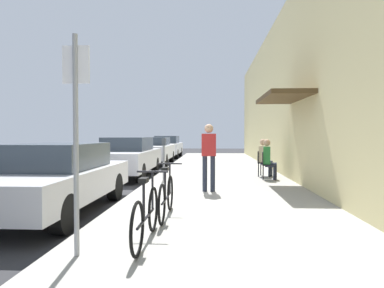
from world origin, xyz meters
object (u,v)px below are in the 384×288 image
(parked_car_0, at_px, (56,177))
(parking_meter, at_px, (164,156))
(cafe_chair_0, at_px, (267,164))
(cafe_chair_1, at_px, (263,162))
(street_sign, at_px, (76,127))
(seated_patron_0, at_px, (269,158))
(parked_car_3, at_px, (167,146))
(pedestrian_standing, at_px, (209,152))
(seated_patron_1, at_px, (265,156))
(bicycle_0, at_px, (146,215))
(parked_car_2, at_px, (154,150))
(bicycle_1, at_px, (166,196))
(parked_car_1, at_px, (127,157))

(parked_car_0, distance_m, parking_meter, 4.44)
(cafe_chair_0, relative_size, cafe_chair_1, 1.00)
(street_sign, relative_size, seated_patron_0, 2.02)
(seated_patron_0, bearing_deg, parked_car_3, 112.37)
(parked_car_0, xyz_separation_m, cafe_chair_0, (4.85, 4.39, -0.09))
(parked_car_0, relative_size, pedestrian_standing, 2.59)
(parking_meter, relative_size, seated_patron_0, 1.02)
(parked_car_3, bearing_deg, cafe_chair_0, -67.86)
(parked_car_0, xyz_separation_m, seated_patron_1, (4.91, 5.20, 0.10))
(bicycle_0, height_order, seated_patron_1, seated_patron_1)
(parked_car_3, bearing_deg, pedestrian_standing, -78.13)
(parked_car_2, height_order, seated_patron_1, parked_car_2)
(parked_car_2, distance_m, parked_car_3, 5.26)
(parked_car_3, xyz_separation_m, bicycle_1, (2.30, -16.98, -0.28))
(seated_patron_0, distance_m, seated_patron_1, 0.82)
(cafe_chair_1, bearing_deg, pedestrian_standing, -119.61)
(parked_car_1, xyz_separation_m, pedestrian_standing, (3.01, -3.61, 0.37))
(street_sign, bearing_deg, parking_meter, 89.57)
(bicycle_0, bearing_deg, seated_patron_1, 69.68)
(cafe_chair_1, xyz_separation_m, seated_patron_1, (0.06, -0.02, 0.19))
(parking_meter, relative_size, street_sign, 0.51)
(seated_patron_0, bearing_deg, parked_car_2, 126.36)
(parked_car_1, bearing_deg, pedestrian_standing, -50.18)
(parked_car_2, relative_size, cafe_chair_1, 5.06)
(street_sign, bearing_deg, pedestrian_standing, 71.66)
(parked_car_0, bearing_deg, cafe_chair_0, 42.18)
(street_sign, bearing_deg, cafe_chair_0, 64.34)
(seated_patron_0, bearing_deg, parked_car_1, 166.11)
(cafe_chair_1, bearing_deg, parked_car_2, 129.78)
(cafe_chair_1, bearing_deg, seated_patron_0, -86.20)
(parked_car_3, height_order, street_sign, street_sign)
(seated_patron_1, bearing_deg, cafe_chair_1, 160.08)
(parking_meter, height_order, seated_patron_0, parking_meter)
(parked_car_2, xyz_separation_m, cafe_chair_1, (4.85, -5.83, -0.13))
(street_sign, distance_m, seated_patron_0, 7.79)
(parked_car_3, height_order, cafe_chair_1, parked_car_3)
(bicycle_0, bearing_deg, cafe_chair_1, 70.13)
(parked_car_3, height_order, seated_patron_1, parked_car_3)
(parking_meter, bearing_deg, parked_car_0, -110.44)
(parked_car_2, bearing_deg, cafe_chair_0, -53.93)
(cafe_chair_0, distance_m, seated_patron_0, 0.20)
(street_sign, distance_m, cafe_chair_0, 7.80)
(seated_patron_0, relative_size, cafe_chair_1, 1.48)
(parked_car_2, bearing_deg, seated_patron_0, -53.64)
(parked_car_2, bearing_deg, bicycle_0, -80.37)
(street_sign, distance_m, bicycle_0, 1.46)
(street_sign, xyz_separation_m, cafe_chair_0, (3.35, 6.97, -1.02))
(seated_patron_0, bearing_deg, bicycle_0, -112.64)
(parked_car_2, distance_m, seated_patron_1, 7.63)
(bicycle_1, height_order, seated_patron_0, seated_patron_0)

